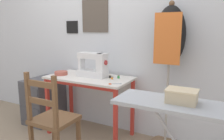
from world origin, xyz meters
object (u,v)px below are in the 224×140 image
filing_cabinet (44,100)px  ironing_board (202,116)px  sewing_machine (94,66)px  dress_form (170,43)px  fabric_bowl (61,73)px  thread_spool_far_edge (119,77)px  scissors (113,84)px  wooden_chair (52,120)px  thread_spool_mid_table (112,78)px  storage_box (182,96)px  thread_spool_near_machine (110,77)px

filing_cabinet → ironing_board: bearing=-22.1°
sewing_machine → dress_form: 0.92m
fabric_bowl → filing_cabinet: fabric_bowl is taller
fabric_bowl → thread_spool_far_edge: bearing=12.0°
filing_cabinet → scissors: bearing=-9.3°
wooden_chair → dress_form: (0.92, 0.85, 0.74)m
thread_spool_mid_table → filing_cabinet: thread_spool_mid_table is taller
dress_form → fabric_bowl: bearing=-168.5°
wooden_chair → ironing_board: wooden_chair is taller
thread_spool_far_edge → ironing_board: ironing_board is taller
sewing_machine → dress_form: bearing=10.9°
thread_spool_mid_table → thread_spool_far_edge: 0.09m
thread_spool_mid_table → filing_cabinet: 1.22m
ironing_board → sewing_machine: bearing=146.1°
thread_spool_far_edge → ironing_board: size_ratio=0.04×
thread_spool_far_edge → storage_box: size_ratio=0.21×
sewing_machine → thread_spool_far_edge: bearing=11.1°
storage_box → wooden_chair: bearing=171.3°
sewing_machine → storage_box: size_ratio=2.04×
storage_box → dress_form: bearing=107.9°
sewing_machine → ironing_board: (1.32, -0.89, -0.06)m
fabric_bowl → storage_box: 1.82m
thread_spool_mid_table → thread_spool_far_edge: size_ratio=0.81×
thread_spool_far_edge → filing_cabinet: size_ratio=0.06×
storage_box → scissors: bearing=140.9°
scissors → thread_spool_near_machine: bearing=125.6°
fabric_bowl → filing_cabinet: size_ratio=0.26×
fabric_bowl → storage_box: storage_box is taller
dress_form → storage_box: size_ratio=8.71×
thread_spool_mid_table → storage_box: (0.94, -0.86, 0.17)m
fabric_bowl → sewing_machine: bearing=12.7°
thread_spool_near_machine → storage_box: 1.35m
sewing_machine → scissors: 0.44m
wooden_chair → scissors: bearing=48.1°
sewing_machine → thread_spool_far_edge: 0.33m
wooden_chair → sewing_machine: bearing=84.8°
thread_spool_far_edge → wooden_chair: 0.89m
fabric_bowl → dress_form: bearing=11.5°
sewing_machine → storage_box: bearing=-36.1°
scissors → ironing_board: (0.95, -0.69, 0.08)m
scissors → wooden_chair: 0.72m
scissors → dress_form: dress_form is taller
storage_box → thread_spool_near_machine: bearing=137.7°
filing_cabinet → storage_box: size_ratio=3.39×
wooden_chair → filing_cabinet: size_ratio=1.48×
sewing_machine → thread_spool_mid_table: bearing=-3.6°
sewing_machine → thread_spool_far_edge: size_ratio=9.83×
fabric_bowl → thread_spool_mid_table: 0.70m
filing_cabinet → storage_box: bearing=-22.9°
fabric_bowl → wooden_chair: (0.38, -0.58, -0.33)m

